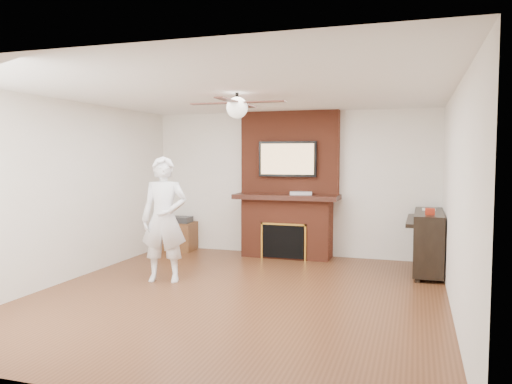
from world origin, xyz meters
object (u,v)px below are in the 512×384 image
(fireplace, at_px, (288,199))
(piano, at_px, (428,240))
(person, at_px, (164,219))
(side_table, at_px, (180,235))

(fireplace, relative_size, piano, 1.78)
(fireplace, xyz_separation_m, person, (-1.21, -2.18, -0.13))
(person, bearing_deg, side_table, 96.52)
(person, height_order, side_table, person)
(fireplace, bearing_deg, piano, -13.52)
(fireplace, distance_m, side_table, 2.15)
(side_table, height_order, piano, piano)
(fireplace, height_order, person, fireplace)
(fireplace, relative_size, person, 1.45)
(fireplace, xyz_separation_m, side_table, (-2.03, -0.07, -0.71))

